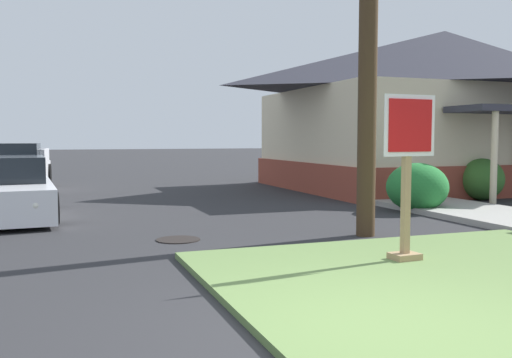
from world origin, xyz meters
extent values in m
plane|color=#2B2B2D|center=(0.00, 0.00, 0.00)|extent=(160.00, 160.00, 0.00)
cube|color=#668447|center=(1.94, 1.31, 0.04)|extent=(5.69, 4.60, 0.08)
cube|color=#9E9B93|center=(5.98, 5.26, 0.06)|extent=(2.20, 15.82, 0.12)
cube|color=#A3845B|center=(1.78, 2.19, 1.10)|extent=(0.10, 0.10, 2.03)
cube|color=#A3845B|center=(1.78, 2.19, 0.12)|extent=(0.38, 0.30, 0.08)
cube|color=white|center=(1.79, 2.14, 1.79)|extent=(0.77, 0.06, 0.77)
cube|color=red|center=(1.79, 2.12, 1.79)|extent=(0.66, 0.05, 0.66)
cylinder|color=black|center=(-0.58, 4.93, 0.01)|extent=(0.70, 0.70, 0.02)
cube|color=silver|center=(-3.40, 8.66, 0.41)|extent=(2.05, 4.58, 0.64)
cube|color=black|center=(-3.41, 8.89, 0.97)|extent=(1.67, 2.14, 0.56)
cylinder|color=black|center=(-2.47, 7.32, 0.31)|extent=(0.25, 0.63, 0.62)
cylinder|color=black|center=(-2.62, 10.10, 0.31)|extent=(0.25, 0.63, 0.62)
sphere|color=white|center=(-2.74, 6.50, 0.47)|extent=(0.14, 0.14, 0.14)
sphere|color=red|center=(-2.97, 10.89, 0.47)|extent=(0.12, 0.12, 0.12)
cube|color=silver|center=(-3.63, 14.70, 0.50)|extent=(2.17, 5.66, 0.68)
cube|color=black|center=(-3.67, 13.92, 1.14)|extent=(1.74, 1.53, 0.68)
cube|color=silver|center=(-2.69, 15.63, 1.06)|extent=(0.22, 2.34, 0.44)
cube|color=silver|center=(-3.49, 17.43, 1.06)|extent=(1.71, 0.19, 0.44)
cylinder|color=black|center=(-2.83, 12.98, 0.38)|extent=(0.30, 0.77, 0.76)
cylinder|color=black|center=(-2.66, 16.32, 0.38)|extent=(0.30, 0.77, 0.76)
cube|color=brown|center=(9.82, 11.70, 0.45)|extent=(10.46, 7.30, 0.90)
cube|color=beige|center=(9.82, 11.70, 2.02)|extent=(10.25, 7.15, 2.23)
pyramid|color=#33333D|center=(9.82, 11.70, 4.15)|extent=(10.98, 7.66, 2.03)
cylinder|color=beige|center=(7.47, 6.81, 1.17)|extent=(0.16, 0.16, 2.35)
ellipsoid|color=#36692A|center=(8.17, 7.96, 0.55)|extent=(1.12, 1.12, 1.10)
ellipsoid|color=#257432|center=(5.17, 6.63, 0.54)|extent=(1.36, 1.36, 1.08)
camera|label=1|loc=(-2.42, -3.83, 1.63)|focal=39.32mm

